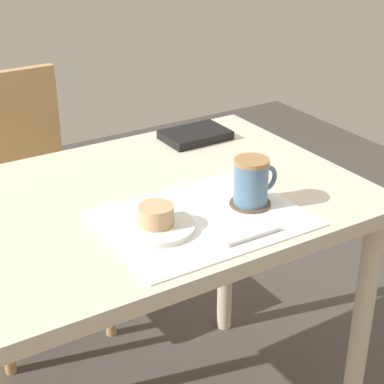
{
  "coord_description": "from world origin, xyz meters",
  "views": [
    {
      "loc": [
        -0.6,
        -1.19,
        1.41
      ],
      "look_at": [
        0.05,
        -0.13,
        0.81
      ],
      "focal_mm": 60.0,
      "sensor_mm": 36.0,
      "label": 1
    }
  ],
  "objects": [
    {
      "name": "coffee_mug",
      "position": [
        0.18,
        -0.17,
        0.82
      ],
      "size": [
        0.11,
        0.08,
        0.11
      ],
      "color": "slate",
      "rests_on": "coffee_coaster"
    },
    {
      "name": "pastry",
      "position": [
        -0.05,
        -0.16,
        0.79
      ],
      "size": [
        0.07,
        0.07,
        0.04
      ],
      "primitive_type": "cylinder",
      "color": "tan",
      "rests_on": "pastry_plate"
    },
    {
      "name": "pastry_plate",
      "position": [
        -0.05,
        -0.16,
        0.77
      ],
      "size": [
        0.16,
        0.16,
        0.01
      ],
      "primitive_type": "cylinder",
      "color": "silver",
      "rests_on": "placemat"
    },
    {
      "name": "dining_table",
      "position": [
        0.0,
        0.0,
        0.66
      ],
      "size": [
        1.01,
        0.71,
        0.76
      ],
      "color": "beige",
      "rests_on": "ground_plane"
    },
    {
      "name": "small_book",
      "position": [
        0.29,
        0.24,
        0.77
      ],
      "size": [
        0.18,
        0.13,
        0.02
      ],
      "primitive_type": "cube",
      "rotation": [
        0.0,
        0.0,
        0.01
      ],
      "color": "black",
      "rests_on": "dining_table"
    },
    {
      "name": "placemat",
      "position": [
        0.05,
        -0.17,
        0.76
      ],
      "size": [
        0.43,
        0.33,
        0.0
      ],
      "primitive_type": "cube",
      "color": "white",
      "rests_on": "dining_table"
    },
    {
      "name": "wooden_chair",
      "position": [
        -0.08,
        0.72,
        0.47
      ],
      "size": [
        0.42,
        0.42,
        0.86
      ],
      "rotation": [
        0.0,
        0.0,
        3.15
      ],
      "color": "tan",
      "rests_on": "ground_plane"
    },
    {
      "name": "teaspoon",
      "position": [
        0.1,
        -0.3,
        0.76
      ],
      "size": [
        0.13,
        0.01,
        0.01
      ],
      "primitive_type": "cylinder",
      "rotation": [
        0.0,
        1.57,
        -0.01
      ],
      "color": "silver",
      "rests_on": "placemat"
    },
    {
      "name": "coffee_coaster",
      "position": [
        0.18,
        -0.17,
        0.76
      ],
      "size": [
        0.09,
        0.09,
        0.0
      ],
      "primitive_type": "cylinder",
      "color": "brown",
      "rests_on": "placemat"
    }
  ]
}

